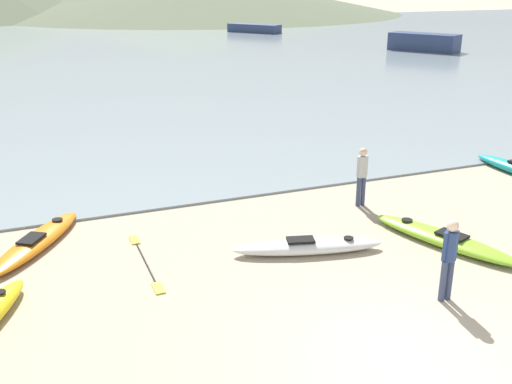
% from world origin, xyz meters
% --- Properties ---
extents(ground_plane, '(400.00, 400.00, 0.00)m').
position_xyz_m(ground_plane, '(0.00, 0.00, 0.00)').
color(ground_plane, tan).
extents(bay_water, '(160.00, 70.00, 0.06)m').
position_xyz_m(bay_water, '(0.00, 42.53, 0.03)').
color(bay_water, gray).
rests_on(bay_water, ground_plane).
extents(kayak_on_sand_0, '(2.42, 3.23, 0.29)m').
position_xyz_m(kayak_on_sand_0, '(-5.06, 6.40, 0.13)').
color(kayak_on_sand_0, orange).
rests_on(kayak_on_sand_0, ground_plane).
extents(kayak_on_sand_3, '(1.88, 3.57, 0.31)m').
position_xyz_m(kayak_on_sand_3, '(3.21, 3.23, 0.14)').
color(kayak_on_sand_3, '#8CCC2D').
rests_on(kayak_on_sand_3, ground_plane).
extents(kayak_on_sand_4, '(3.24, 1.40, 0.33)m').
position_xyz_m(kayak_on_sand_4, '(0.26, 3.96, 0.14)').
color(kayak_on_sand_4, white).
rests_on(kayak_on_sand_4, ground_plane).
extents(person_near_foreground, '(0.32, 0.28, 1.56)m').
position_xyz_m(person_near_foreground, '(1.68, 1.28, 0.89)').
color(person_near_foreground, '#384260').
rests_on(person_near_foreground, ground_plane).
extents(person_near_waterline, '(0.31, 0.22, 1.52)m').
position_xyz_m(person_near_waterline, '(2.75, 5.95, 0.87)').
color(person_near_waterline, '#384260').
rests_on(person_near_waterline, ground_plane).
extents(moored_boat_0, '(4.56, 5.49, 0.83)m').
position_xyz_m(moored_boat_0, '(18.26, 52.38, 0.48)').
color(moored_boat_0, navy).
rests_on(moored_boat_0, bay_water).
extents(moored_boat_1, '(4.30, 5.42, 1.32)m').
position_xyz_m(moored_boat_1, '(24.49, 32.66, 0.72)').
color(moored_boat_1, navy).
rests_on(moored_boat_1, bay_water).
extents(loose_paddle, '(0.19, 2.78, 0.03)m').
position_xyz_m(loose_paddle, '(-3.03, 4.76, 0.01)').
color(loose_paddle, black).
rests_on(loose_paddle, ground_plane).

